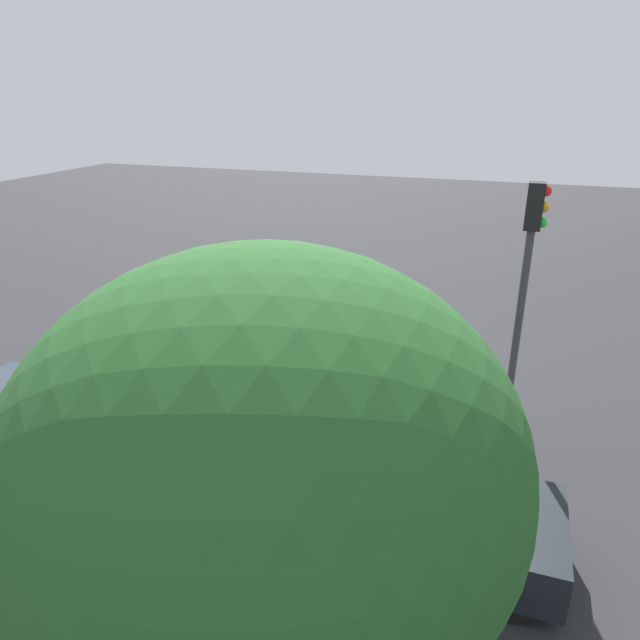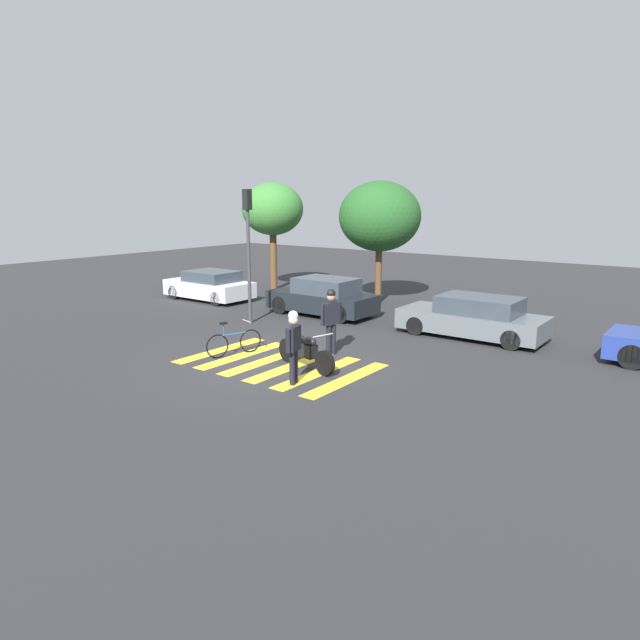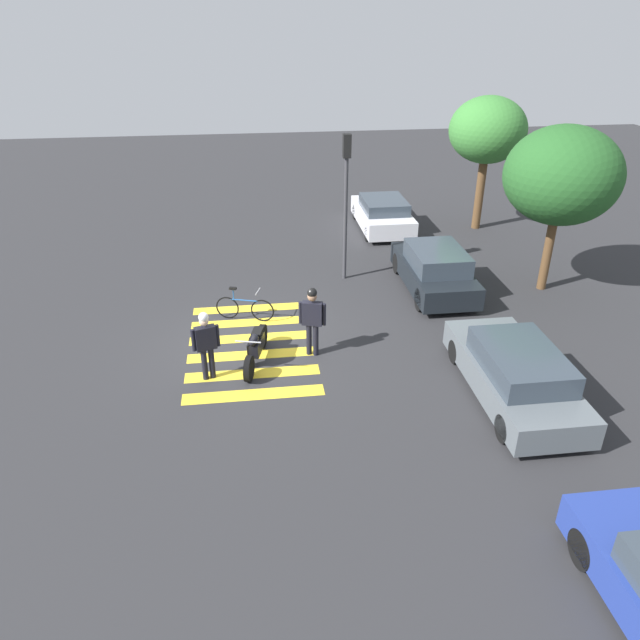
# 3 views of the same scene
# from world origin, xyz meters

# --- Properties ---
(ground_plane) EXTENTS (60.00, 60.00, 0.00)m
(ground_plane) POSITION_xyz_m (0.00, 0.00, 0.00)
(ground_plane) COLOR #2B2B2D
(police_motorcycle) EXTENTS (2.20, 0.82, 1.04)m
(police_motorcycle) POSITION_xyz_m (0.83, 0.12, 0.46)
(police_motorcycle) COLOR black
(police_motorcycle) RESTS_ON ground_plane
(leaning_bicycle) EXTENTS (0.63, 1.66, 1.00)m
(leaning_bicycle) POSITION_xyz_m (-1.55, -0.13, 0.38)
(leaning_bicycle) COLOR black
(leaning_bicycle) RESTS_ON ground_plane
(officer_on_foot) EXTENTS (0.33, 0.65, 1.80)m
(officer_on_foot) POSITION_xyz_m (1.40, -1.05, 1.04)
(officer_on_foot) COLOR black
(officer_on_foot) RESTS_ON ground_plane
(officer_by_motorcycle) EXTENTS (0.34, 0.68, 1.90)m
(officer_by_motorcycle) POSITION_xyz_m (0.61, 1.58, 1.12)
(officer_by_motorcycle) COLOR black
(officer_by_motorcycle) RESTS_ON ground_plane
(crosswalk_stripes) EXTENTS (4.95, 3.32, 0.01)m
(crosswalk_stripes) POSITION_xyz_m (0.00, 0.00, 0.00)
(crosswalk_stripes) COLOR yellow
(crosswalk_stripes) RESTS_ON ground_plane
(car_black_suv) EXTENTS (4.16, 1.80, 1.44)m
(car_black_suv) POSITION_xyz_m (-2.86, 5.86, 0.69)
(car_black_suv) COLOR black
(car_black_suv) RESTS_ON ground_plane
(car_grey_coupe) EXTENTS (4.58, 1.83, 1.34)m
(car_grey_coupe) POSITION_xyz_m (3.07, 5.95, 0.64)
(car_grey_coupe) COLOR black
(car_grey_coupe) RESTS_ON ground_plane
(traffic_light_pole) EXTENTS (0.33, 0.24, 4.68)m
(traffic_light_pole) POSITION_xyz_m (-4.14, 3.20, 3.11)
(traffic_light_pole) COLOR #38383D
(traffic_light_pole) RESTS_ON ground_plane
(street_tree_mid) EXTENTS (3.40, 3.40, 5.09)m
(street_tree_mid) POSITION_xyz_m (-2.53, 9.36, 3.63)
(street_tree_mid) COLOR brown
(street_tree_mid) RESTS_ON ground_plane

